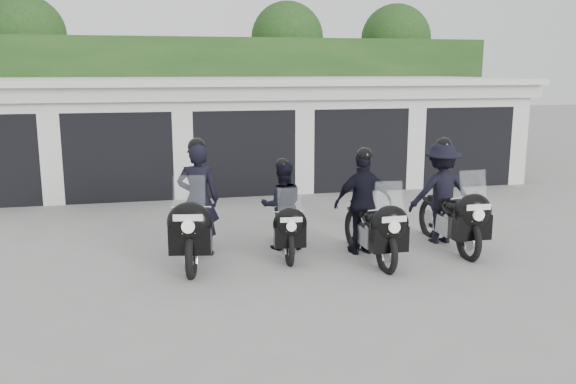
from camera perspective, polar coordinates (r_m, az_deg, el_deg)
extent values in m
plane|color=gray|center=(10.52, 0.57, -6.36)|extent=(80.00, 80.00, 0.00)
cube|color=silver|center=(18.49, -5.48, 5.74)|extent=(16.00, 6.00, 2.80)
cube|color=silver|center=(18.20, -5.49, 10.32)|extent=(16.40, 6.80, 0.16)
cube|color=silver|center=(15.19, -4.00, 9.27)|extent=(16.40, 0.12, 0.40)
cube|color=black|center=(15.71, -4.00, 0.04)|extent=(16.00, 0.06, 0.24)
cube|color=silver|center=(15.69, -21.24, 4.01)|extent=(0.50, 0.50, 2.80)
cube|color=black|center=(16.61, -15.35, 3.70)|extent=(2.60, 2.60, 2.20)
cube|color=silver|center=(15.44, -15.79, 8.35)|extent=(2.60, 0.50, 0.60)
cube|color=silver|center=(15.53, -9.84, 4.55)|extent=(0.50, 0.50, 2.80)
cube|color=black|center=(16.75, -4.68, 4.13)|extent=(2.60, 2.60, 2.20)
cube|color=silver|center=(15.59, -4.22, 8.77)|extent=(2.60, 0.50, 0.60)
cube|color=silver|center=(15.98, 1.36, 4.90)|extent=(0.50, 0.50, 2.80)
cube|color=black|center=(17.44, 5.48, 4.41)|extent=(2.60, 2.60, 2.20)
cube|color=silver|center=(16.34, 6.73, 8.84)|extent=(2.60, 0.50, 0.60)
cube|color=silver|center=(16.99, 11.60, 5.06)|extent=(0.50, 0.50, 2.80)
cube|color=black|center=(18.64, 14.61, 4.54)|extent=(2.60, 2.60, 2.20)
cube|color=silver|center=(17.61, 16.41, 8.64)|extent=(2.60, 0.50, 0.60)
cube|color=silver|center=(18.48, 20.44, 5.07)|extent=(0.50, 0.50, 2.80)
cube|color=#1A3B15|center=(22.40, -6.83, 8.61)|extent=(20.00, 2.00, 4.30)
sphere|color=#1A3B15|center=(24.15, -23.32, 13.33)|extent=(2.80, 2.80, 2.80)
cylinder|color=black|center=(24.17, -22.81, 6.82)|extent=(0.24, 0.24, 3.30)
sphere|color=#1A3B15|center=(24.37, -0.08, 14.21)|extent=(2.80, 2.80, 2.80)
cylinder|color=black|center=(24.39, -0.08, 7.74)|extent=(0.24, 0.24, 3.30)
sphere|color=#1A3B15|center=(25.72, 10.05, 13.89)|extent=(2.80, 2.80, 2.80)
cylinder|color=black|center=(25.74, 9.83, 7.77)|extent=(0.24, 0.24, 3.30)
torus|color=black|center=(9.75, -9.02, -5.80)|extent=(0.27, 0.83, 0.82)
torus|color=black|center=(11.30, -8.05, -3.37)|extent=(0.27, 0.83, 0.82)
cube|color=#B4B4B9|center=(10.53, -8.50, -4.05)|extent=(0.40, 0.66, 0.36)
cube|color=black|center=(10.55, -8.48, -5.02)|extent=(0.36, 1.46, 0.07)
ellipsoid|color=black|center=(10.25, -8.68, -2.27)|extent=(0.48, 0.70, 0.32)
cube|color=black|center=(10.71, -8.39, -1.54)|extent=(0.40, 0.66, 0.11)
ellipsoid|color=black|center=(9.53, -9.18, -2.91)|extent=(0.77, 0.50, 0.68)
cube|color=black|center=(9.59, -9.13, -4.41)|extent=(0.69, 0.36, 0.45)
cube|color=#B2BFC6|center=(9.46, -9.24, -0.22)|extent=(0.51, 0.22, 0.57)
cylinder|color=silver|center=(9.70, -9.06, -1.42)|extent=(0.63, 0.15, 0.03)
cube|color=silver|center=(9.31, -9.35, -2.40)|extent=(0.45, 0.10, 0.10)
cube|color=silver|center=(9.39, -9.29, -3.55)|extent=(0.20, 0.05, 0.11)
imported|color=black|center=(10.70, -8.40, -0.71)|extent=(0.79, 0.60, 1.98)
sphere|color=black|center=(10.54, -8.55, 4.22)|extent=(0.30, 0.30, 0.30)
torus|color=black|center=(10.24, 0.13, -5.22)|extent=(0.15, 0.67, 0.66)
torus|color=black|center=(11.48, -0.79, -3.37)|extent=(0.15, 0.67, 0.66)
cube|color=#B4B4B9|center=(10.86, -0.37, -3.89)|extent=(0.28, 0.52, 0.29)
cube|color=black|center=(10.88, -0.36, -4.66)|extent=(0.17, 1.18, 0.05)
ellipsoid|color=black|center=(10.63, -0.26, -2.51)|extent=(0.34, 0.54, 0.26)
cube|color=black|center=(11.00, -0.53, -1.93)|extent=(0.28, 0.52, 0.09)
ellipsoid|color=black|center=(10.05, 0.19, -3.01)|extent=(0.59, 0.34, 0.54)
cube|color=black|center=(10.11, 0.19, -4.15)|extent=(0.54, 0.24, 0.36)
cube|color=#B2BFC6|center=(10.00, 0.17, -0.96)|extent=(0.41, 0.14, 0.46)
cylinder|color=silver|center=(10.19, 0.04, -1.87)|extent=(0.51, 0.07, 0.03)
cube|color=silver|center=(9.88, 0.31, -2.62)|extent=(0.36, 0.04, 0.08)
cube|color=silver|center=(9.95, 0.29, -3.49)|extent=(0.16, 0.03, 0.09)
imported|color=black|center=(10.99, -0.55, -1.28)|extent=(0.82, 0.66, 1.59)
sphere|color=black|center=(10.85, -0.56, 2.56)|extent=(0.24, 0.24, 0.24)
torus|color=black|center=(9.97, 9.20, -5.59)|extent=(0.14, 0.76, 0.75)
torus|color=black|center=(11.29, 6.17, -3.49)|extent=(0.14, 0.76, 0.75)
cube|color=#B4B4B9|center=(10.63, 7.55, -4.07)|extent=(0.29, 0.58, 0.33)
cube|color=black|center=(10.65, 7.57, -4.96)|extent=(0.13, 1.34, 0.06)
ellipsoid|color=black|center=(10.38, 7.97, -2.45)|extent=(0.35, 0.61, 0.30)
cube|color=black|center=(10.78, 7.07, -1.80)|extent=(0.29, 0.58, 0.10)
ellipsoid|color=black|center=(9.77, 9.48, -3.00)|extent=(0.66, 0.36, 0.62)
cube|color=black|center=(9.83, 9.44, -4.34)|extent=(0.61, 0.25, 0.41)
cube|color=#B2BFC6|center=(9.71, 9.49, -0.60)|extent=(0.46, 0.14, 0.53)
cylinder|color=silver|center=(9.91, 9.03, -1.68)|extent=(0.58, 0.05, 0.03)
cube|color=silver|center=(9.59, 9.93, -2.54)|extent=(0.41, 0.03, 0.09)
cube|color=silver|center=(9.66, 9.82, -3.56)|extent=(0.19, 0.02, 0.10)
imported|color=black|center=(10.76, 7.05, -1.04)|extent=(1.08, 0.64, 1.81)
sphere|color=black|center=(10.61, 7.16, 3.43)|extent=(0.28, 0.28, 0.28)
torus|color=black|center=(10.92, 16.54, -4.34)|extent=(0.12, 0.79, 0.79)
torus|color=black|center=(12.26, 13.07, -2.46)|extent=(0.12, 0.79, 0.79)
cube|color=#B4B4B9|center=(11.58, 14.67, -2.96)|extent=(0.29, 0.60, 0.35)
cube|color=black|center=(11.61, 14.68, -3.81)|extent=(0.10, 1.41, 0.06)
ellipsoid|color=black|center=(11.34, 15.18, -1.38)|extent=(0.36, 0.63, 0.31)
cube|color=black|center=(11.74, 14.15, -0.79)|extent=(0.29, 0.60, 0.11)
ellipsoid|color=black|center=(10.72, 16.91, -1.84)|extent=(0.68, 0.36, 0.65)
cube|color=black|center=(10.78, 16.84, -3.13)|extent=(0.63, 0.24, 0.43)
cube|color=#B2BFC6|center=(10.66, 16.96, 0.46)|extent=(0.48, 0.13, 0.55)
cylinder|color=silver|center=(10.87, 16.42, -0.59)|extent=(0.61, 0.03, 0.03)
cube|color=silver|center=(10.54, 17.43, -1.37)|extent=(0.43, 0.02, 0.10)
cube|color=silver|center=(10.61, 17.29, -2.36)|extent=(0.19, 0.02, 0.11)
imported|color=black|center=(11.73, 14.14, -0.05)|extent=(1.23, 0.64, 1.90)
sphere|color=black|center=(11.59, 14.35, 4.26)|extent=(0.29, 0.29, 0.29)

